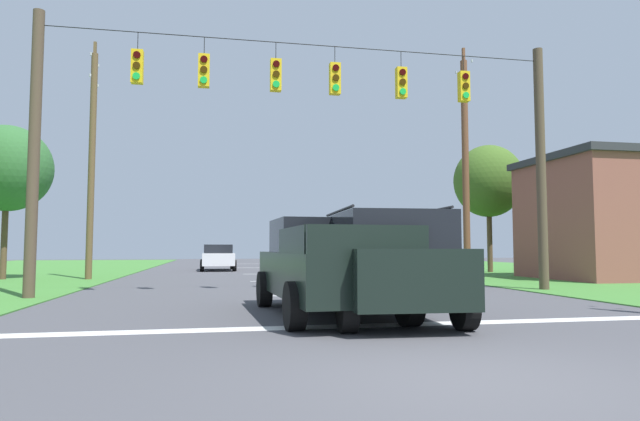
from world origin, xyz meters
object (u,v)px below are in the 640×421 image
(suv_black, at_px, (381,263))
(distant_car_crossing_white, at_px, (218,257))
(tree_roadside_far_right, at_px, (488,181))
(tree_roadside_left, at_px, (7,169))
(pickup_truck, at_px, (325,266))
(utility_pole_mid_right, at_px, (466,164))
(overhead_signal_span, at_px, (310,139))
(utility_pole_near_left, at_px, (92,158))

(suv_black, bearing_deg, distant_car_crossing_white, 97.59)
(tree_roadside_far_right, distance_m, tree_roadside_left, 23.36)
(pickup_truck, relative_size, tree_roadside_left, 0.84)
(suv_black, distance_m, utility_pole_mid_right, 15.85)
(overhead_signal_span, relative_size, tree_roadside_far_right, 2.21)
(pickup_truck, distance_m, utility_pole_near_left, 15.72)
(overhead_signal_span, xyz_separation_m, tree_roadside_far_right, (11.89, 11.37, 0.41))
(utility_pole_near_left, bearing_deg, overhead_signal_span, -47.21)
(suv_black, xyz_separation_m, tree_roadside_left, (-11.80, 14.61, 3.61))
(overhead_signal_span, bearing_deg, utility_pole_mid_right, 40.78)
(overhead_signal_span, relative_size, tree_roadside_left, 2.36)
(utility_pole_mid_right, bearing_deg, distant_car_crossing_white, 139.46)
(pickup_truck, distance_m, utility_pole_mid_right, 15.73)
(distant_car_crossing_white, relative_size, tree_roadside_far_right, 0.62)
(pickup_truck, bearing_deg, tree_roadside_far_right, 52.41)
(overhead_signal_span, bearing_deg, utility_pole_near_left, 132.79)
(distant_car_crossing_white, relative_size, tree_roadside_left, 0.67)
(suv_black, bearing_deg, overhead_signal_span, 94.58)
(utility_pole_near_left, distance_m, tree_roadside_left, 3.55)
(pickup_truck, distance_m, tree_roadside_left, 17.95)
(utility_pole_mid_right, height_order, utility_pole_near_left, utility_pole_mid_right)
(utility_pole_near_left, relative_size, tree_roadside_left, 1.57)
(utility_pole_mid_right, xyz_separation_m, tree_roadside_far_right, (3.28, 3.95, -0.23))
(overhead_signal_span, xyz_separation_m, utility_pole_near_left, (-7.89, 8.52, 0.58))
(overhead_signal_span, height_order, tree_roadside_left, overhead_signal_span)
(pickup_truck, bearing_deg, utility_pole_mid_right, 53.13)
(distant_car_crossing_white, relative_size, utility_pole_mid_right, 0.41)
(utility_pole_near_left, xyz_separation_m, tree_roadside_left, (-3.47, 0.57, -0.45))
(pickup_truck, bearing_deg, suv_black, -41.18)
(suv_black, relative_size, utility_pole_near_left, 0.48)
(pickup_truck, distance_m, distant_car_crossing_white, 21.77)
(overhead_signal_span, bearing_deg, pickup_truck, -95.94)
(distant_car_crossing_white, distance_m, utility_pole_near_left, 10.89)
(utility_pole_mid_right, relative_size, tree_roadside_far_right, 1.54)
(suv_black, height_order, utility_pole_near_left, utility_pole_near_left)
(pickup_truck, relative_size, tree_roadside_far_right, 0.79)
(overhead_signal_span, distance_m, utility_pole_near_left, 11.63)
(tree_roadside_left, bearing_deg, utility_pole_near_left, -9.25)
(suv_black, distance_m, utility_pole_near_left, 16.83)
(overhead_signal_span, bearing_deg, tree_roadside_far_right, 43.74)
(utility_pole_near_left, bearing_deg, pickup_truck, -60.77)
(distant_car_crossing_white, bearing_deg, tree_roadside_far_right, -21.18)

